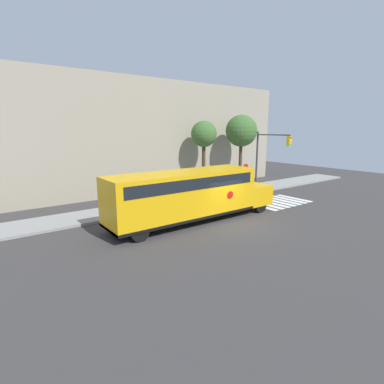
{
  "coord_description": "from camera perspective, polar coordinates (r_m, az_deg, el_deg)",
  "views": [
    {
      "loc": [
        -12.06,
        -12.12,
        5.52
      ],
      "look_at": [
        -1.25,
        2.43,
        1.71
      ],
      "focal_mm": 28.0,
      "sensor_mm": 36.0,
      "label": 1
    }
  ],
  "objects": [
    {
      "name": "tree_far_sidewalk",
      "position": [
        29.68,
        9.37,
        11.33
      ],
      "size": [
        3.02,
        3.02,
        6.88
      ],
      "color": "#423323",
      "rests_on": "ground"
    },
    {
      "name": "building_backdrop",
      "position": [
        27.87,
        -11.15,
        10.37
      ],
      "size": [
        32.0,
        4.0,
        9.8
      ],
      "color": "#9E937F",
      "rests_on": "ground"
    },
    {
      "name": "sidewalk_strip",
      "position": [
        22.84,
        -3.58,
        -1.95
      ],
      "size": [
        44.0,
        3.0,
        0.15
      ],
      "color": "gray",
      "rests_on": "ground"
    },
    {
      "name": "ground_plane",
      "position": [
        17.96,
        7.89,
        -6.14
      ],
      "size": [
        60.0,
        60.0,
        0.0
      ],
      "primitive_type": "plane",
      "color": "#3A3838"
    },
    {
      "name": "school_bus",
      "position": [
        17.79,
        -0.47,
        -0.26
      ],
      "size": [
        11.29,
        2.57,
        3.11
      ],
      "color": "#EAA80F",
      "rests_on": "ground"
    },
    {
      "name": "stop_sign",
      "position": [
        26.57,
        10.11,
        3.37
      ],
      "size": [
        0.62,
        0.1,
        2.6
      ],
      "color": "#38383A",
      "rests_on": "ground"
    },
    {
      "name": "tree_near_sidewalk",
      "position": [
        27.24,
        2.27,
        10.77
      ],
      "size": [
        2.33,
        2.33,
        6.27
      ],
      "color": "#423323",
      "rests_on": "ground"
    },
    {
      "name": "crosswalk_stripes",
      "position": [
        24.12,
        16.0,
        -1.82
      ],
      "size": [
        4.7,
        3.2,
        0.01
      ],
      "color": "white",
      "rests_on": "ground"
    },
    {
      "name": "traffic_light",
      "position": [
        26.32,
        14.14,
        7.2
      ],
      "size": [
        0.28,
        3.44,
        5.32
      ],
      "color": "#38383A",
      "rests_on": "ground"
    }
  ]
}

